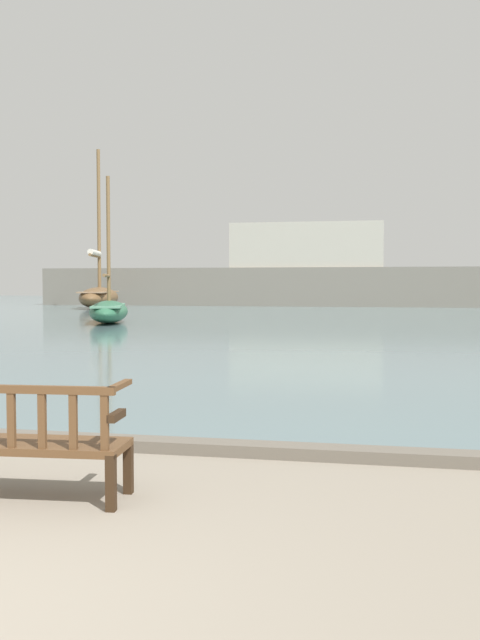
# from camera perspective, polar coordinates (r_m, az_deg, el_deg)

# --- Properties ---
(harbor_water) EXTENTS (100.00, 80.00, 0.08)m
(harbor_water) POSITION_cam_1_polar(r_m,az_deg,el_deg) (47.00, 8.48, 0.91)
(harbor_water) COLOR slate
(harbor_water) RESTS_ON ground
(quay_edge_kerb) EXTENTS (40.00, 0.30, 0.12)m
(quay_edge_kerb) POSITION_cam_1_polar(r_m,az_deg,el_deg) (7.40, -8.96, -9.72)
(quay_edge_kerb) COLOR #675F54
(quay_edge_kerb) RESTS_ON ground
(park_bench) EXTENTS (1.63, 0.64, 0.92)m
(park_bench) POSITION_cam_1_polar(r_m,az_deg,el_deg) (5.83, -17.01, -9.13)
(park_bench) COLOR #322113
(park_bench) RESTS_ON ground
(sailboat_far_port) EXTENTS (3.12, 5.51, 5.94)m
(sailboat_far_port) POSITION_cam_1_polar(r_m,az_deg,el_deg) (29.43, -10.45, 0.79)
(sailboat_far_port) COLOR #2D6647
(sailboat_far_port) RESTS_ON harbor_water
(sailboat_nearest_port) EXTENTS (3.97, 9.21, 10.18)m
(sailboat_nearest_port) POSITION_cam_1_polar(r_m,az_deg,el_deg) (46.79, -11.21, 1.96)
(sailboat_nearest_port) COLOR brown
(sailboat_nearest_port) RESTS_ON harbor_water
(far_breakwater) EXTENTS (44.86, 2.40, 5.93)m
(far_breakwater) POSITION_cam_1_polar(r_m,az_deg,el_deg) (50.13, 8.07, 3.21)
(far_breakwater) COLOR slate
(far_breakwater) RESTS_ON ground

